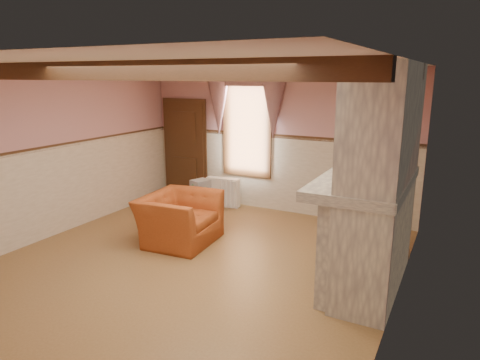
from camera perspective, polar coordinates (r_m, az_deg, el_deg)
The scene contains 25 objects.
floor at distance 6.31m, azimuth -6.58°, elevation -11.19°, with size 5.50×6.00×0.01m, color brown.
ceiling at distance 5.72m, azimuth -7.37°, elevation 15.15°, with size 5.50×6.00×0.01m, color silver.
wall_back at distance 8.45m, azimuth 4.69°, elevation 5.22°, with size 5.50×0.02×2.80m, color #B57D81.
wall_left at distance 7.74m, azimuth -24.01°, elevation 3.27°, with size 0.02×6.00×2.80m, color #B57D81.
wall_right at distance 4.88m, azimuth 20.69°, elevation -1.99°, with size 0.02×6.00×2.80m, color #B57D81.
wainscot at distance 6.03m, azimuth -6.78°, elevation -4.72°, with size 5.50×6.00×1.50m, color beige, non-canonical shape.
chair_rail at distance 5.84m, azimuth -6.98°, elevation 2.29°, with size 5.50×6.00×0.08m, color black, non-canonical shape.
firebox at distance 5.87m, azimuth 13.35°, elevation -8.64°, with size 0.20×0.95×0.90m, color black.
armchair at distance 7.02m, azimuth -8.07°, elevation -5.11°, with size 1.22×1.06×0.79m, color #994219.
side_table at distance 8.18m, azimuth -5.24°, elevation -3.18°, with size 0.47×0.47×0.55m, color brown.
book_stack at distance 8.06m, azimuth -5.30°, elevation -0.67°, with size 0.26×0.32×0.20m, color #B7AD8C.
radiator at distance 8.86m, azimuth -2.27°, elevation -1.62°, with size 0.70×0.18×0.60m, color silver.
bowl at distance 5.43m, azimuth 16.18°, elevation 0.53°, with size 0.32×0.32×0.08m, color brown.
mantel_clock at distance 6.01m, azimuth 17.43°, elevation 2.28°, with size 0.14×0.24×0.20m, color black.
oil_lamp at distance 5.98m, azimuth 17.43°, elevation 2.63°, with size 0.11×0.11×0.28m, color #B37D32.
candle_red at distance 4.89m, azimuth 14.84°, elevation -0.33°, with size 0.06×0.06×0.16m, color #9F1314.
jar_yellow at distance 5.21m, azimuth 15.68°, elevation 0.26°, with size 0.06×0.06×0.12m, color gold.
fireplace at distance 5.50m, azimuth 18.17°, elevation -0.07°, with size 0.85×2.00×2.80m, color gray.
mantel at distance 5.54m, azimuth 16.31°, elevation -0.27°, with size 1.05×2.05×0.12m, color gray.
overmantel_mirror at distance 5.47m, azimuth 14.84°, elevation 6.16°, with size 0.06×1.44×1.04m, color silver.
door at distance 9.47m, azimuth -7.28°, elevation 3.93°, with size 1.10×0.10×2.10m, color black.
window at distance 8.64m, azimuth 0.96°, elevation 7.12°, with size 1.06×0.08×2.02m, color white.
window_drapes at distance 8.51m, azimuth 0.70°, elevation 11.07°, with size 1.30×0.14×1.40m, color gray.
ceiling_beam_front at distance 4.79m, azimuth -15.84°, elevation 13.85°, with size 5.50×0.18×0.20m, color black.
ceiling_beam_back at distance 6.74m, azimuth -1.31°, elevation 14.18°, with size 5.50×0.18×0.20m, color black.
Camera 1 is at (3.27, -4.69, 2.65)m, focal length 32.00 mm.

